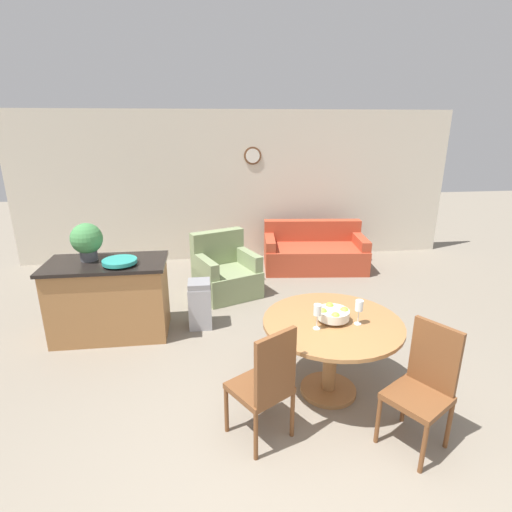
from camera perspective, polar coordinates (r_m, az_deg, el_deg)
name	(u,v)px	position (r m, az deg, el deg)	size (l,w,h in m)	color
ground_plane	(305,499)	(3.24, 7.06, -31.16)	(24.00, 24.00, 0.00)	gray
wall_back	(238,187)	(7.45, -2.57, 9.84)	(8.00, 0.09, 2.70)	beige
dining_table	(332,338)	(3.81, 10.74, -11.39)	(1.27, 1.27, 0.76)	#9E6B3D
dining_chair_near_left	(266,382)	(3.25, 1.44, -17.55)	(0.58, 0.58, 1.02)	brown
dining_chair_near_right	(424,382)	(3.50, 22.90, -16.31)	(0.58, 0.58, 1.02)	brown
fruit_bowl	(333,314)	(3.70, 10.95, -8.09)	(0.29, 0.29, 0.14)	silver
wine_glass_left	(317,311)	(3.50, 8.78, -7.76)	(0.07, 0.07, 0.23)	silver
wine_glass_right	(359,307)	(3.65, 14.52, -7.01)	(0.07, 0.07, 0.23)	silver
kitchen_island	(110,299)	(5.11, -20.13, -5.73)	(1.37, 0.73, 0.93)	#9E6B3D
teal_bowl	(120,261)	(4.76, -18.89, -0.74)	(0.38, 0.38, 0.07)	teal
potted_plant	(87,240)	(5.01, -23.02, 2.11)	(0.36, 0.36, 0.44)	#4C4C51
trash_bin	(200,304)	(5.10, -8.01, -6.82)	(0.28, 0.30, 0.61)	#9E9EA3
couch	(314,252)	(7.17, 8.28, 0.50)	(1.84, 1.12, 0.79)	#B24228
armchair	(225,274)	(6.03, -4.40, -2.58)	(1.07, 1.07, 0.92)	gray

